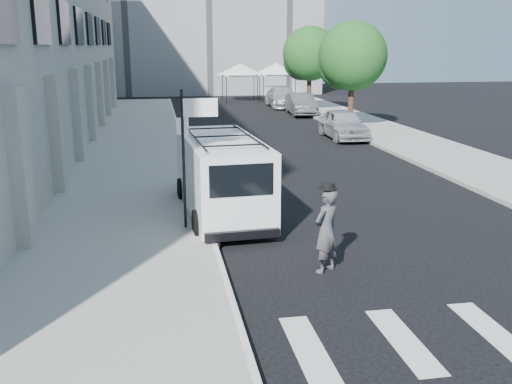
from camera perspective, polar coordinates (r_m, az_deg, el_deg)
name	(u,v)px	position (r m, az deg, el deg)	size (l,w,h in m)	color
ground	(317,273)	(12.26, 6.17, -8.06)	(120.00, 120.00, 0.00)	black
sidewalk_left	(135,147)	(27.28, -11.98, 4.42)	(4.50, 48.00, 0.15)	gray
sidewalk_right	(373,128)	(33.52, 11.63, 6.26)	(4.00, 56.00, 0.15)	gray
sign_pole	(192,130)	(14.24, -6.40, 6.19)	(1.03, 0.07, 3.50)	black
tree_near	(350,59)	(32.83, 9.38, 13.03)	(3.80, 3.83, 6.03)	black
tree_far	(308,56)	(41.44, 5.21, 13.42)	(3.80, 3.83, 6.03)	black
tent_left	(241,69)	(49.44, -1.56, 12.16)	(4.00, 4.00, 3.20)	black
tent_right	(276,69)	(50.49, 2.03, 12.20)	(4.00, 4.00, 3.20)	black
businessman	(326,231)	(12.06, 7.05, -3.85)	(0.67, 0.44, 1.83)	#404043
briefcase	(218,240)	(13.70, -3.83, -4.79)	(0.12, 0.44, 0.34)	black
suitcase	(255,219)	(14.73, -0.12, -2.70)	(0.43, 0.52, 1.26)	black
cargo_van	(221,175)	(16.05, -3.56, 1.73)	(2.36, 5.96, 2.21)	white
parked_car_a	(343,124)	(29.89, 8.71, 6.75)	(1.80, 4.48, 1.53)	#B0B2B9
parked_car_b	(301,104)	(39.89, 4.53, 8.75)	(1.59, 4.56, 1.50)	#4D4F53
parked_car_c	(282,97)	(45.00, 2.64, 9.45)	(2.16, 5.31, 1.54)	#A2A5AA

